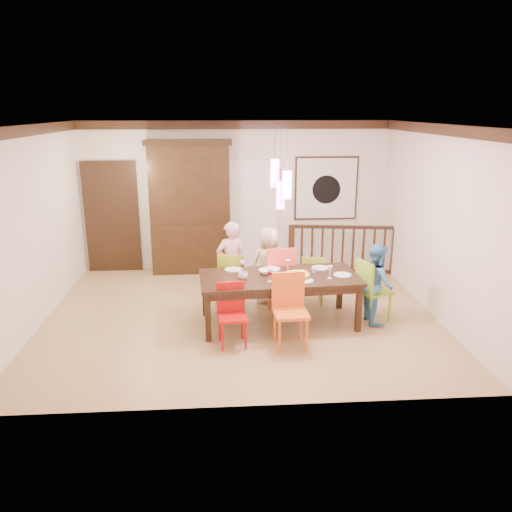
{
  "coord_description": "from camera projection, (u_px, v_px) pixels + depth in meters",
  "views": [
    {
      "loc": [
        -0.26,
        -7.24,
        3.11
      ],
      "look_at": [
        0.24,
        0.05,
        0.95
      ],
      "focal_mm": 35.0,
      "sensor_mm": 36.0,
      "label": 1
    }
  ],
  "objects": [
    {
      "name": "serving_bowl",
      "position": [
        298.0,
        276.0,
        7.22
      ],
      "size": [
        0.35,
        0.35,
        0.08
      ],
      "primitive_type": "imported",
      "rotation": [
        0.0,
        0.0,
        0.11
      ],
      "color": "yellow",
      "rests_on": "dining_table"
    },
    {
      "name": "ceiling",
      "position": [
        239.0,
        124.0,
        7.01
      ],
      "size": [
        6.0,
        6.0,
        0.0
      ],
      "primitive_type": "plane",
      "rotation": [
        3.14,
        0.0,
        0.0
      ],
      "color": "white",
      "rests_on": "wall_back"
    },
    {
      "name": "cup_left",
      "position": [
        243.0,
        276.0,
        7.18
      ],
      "size": [
        0.14,
        0.14,
        0.11
      ],
      "primitive_type": "imported",
      "rotation": [
        0.0,
        0.0,
        -0.03
      ],
      "color": "silver",
      "rests_on": "dining_table"
    },
    {
      "name": "floor",
      "position": [
        241.0,
        315.0,
        7.83
      ],
      "size": [
        6.0,
        6.0,
        0.0
      ],
      "primitive_type": "plane",
      "color": "tan",
      "rests_on": "ground"
    },
    {
      "name": "plate_near_left",
      "position": [
        229.0,
        285.0,
        6.95
      ],
      "size": [
        0.26,
        0.26,
        0.01
      ],
      "primitive_type": "cylinder",
      "color": "white",
      "rests_on": "dining_table"
    },
    {
      "name": "crown_molding",
      "position": [
        239.0,
        130.0,
        7.03
      ],
      "size": [
        6.0,
        5.0,
        0.16
      ],
      "primitive_type": null,
      "color": "black",
      "rests_on": "wall_back"
    },
    {
      "name": "napkin",
      "position": [
        283.0,
        283.0,
        7.0
      ],
      "size": [
        0.18,
        0.14,
        0.01
      ],
      "primitive_type": "cube",
      "color": "#D83359",
      "rests_on": "dining_table"
    },
    {
      "name": "plate_near_mid",
      "position": [
        304.0,
        281.0,
        7.11
      ],
      "size": [
        0.26,
        0.26,
        0.01
      ],
      "primitive_type": "cylinder",
      "color": "white",
      "rests_on": "dining_table"
    },
    {
      "name": "wine_glass_c",
      "position": [
        270.0,
        275.0,
        7.07
      ],
      "size": [
        0.08,
        0.08,
        0.19
      ],
      "primitive_type": null,
      "color": "#590C19",
      "rests_on": "dining_table"
    },
    {
      "name": "plate_far_left",
      "position": [
        233.0,
        269.0,
        7.6
      ],
      "size": [
        0.26,
        0.26,
        0.01
      ],
      "primitive_type": "cylinder",
      "color": "white",
      "rests_on": "dining_table"
    },
    {
      "name": "chair_far_left",
      "position": [
        232.0,
        275.0,
        8.04
      ],
      "size": [
        0.48,
        0.48,
        0.93
      ],
      "rotation": [
        0.0,
        0.0,
        2.98
      ],
      "color": "#89A21D",
      "rests_on": "floor"
    },
    {
      "name": "chair_end_right",
      "position": [
        374.0,
        286.0,
        7.52
      ],
      "size": [
        0.55,
        0.55,
        0.95
      ],
      "rotation": [
        0.0,
        0.0,
        1.9
      ],
      "color": "#77AA21",
      "rests_on": "floor"
    },
    {
      "name": "panel_door",
      "position": [
        112.0,
        219.0,
        9.72
      ],
      "size": [
        1.04,
        0.07,
        2.24
      ],
      "primitive_type": "cube",
      "color": "black",
      "rests_on": "wall_back"
    },
    {
      "name": "person_far_left",
      "position": [
        231.0,
        263.0,
        8.13
      ],
      "size": [
        0.59,
        0.49,
        1.39
      ],
      "primitive_type": "imported",
      "rotation": [
        0.0,
        0.0,
        3.52
      ],
      "color": "#FFC2CD",
      "rests_on": "floor"
    },
    {
      "name": "small_bowl",
      "position": [
        266.0,
        272.0,
        7.42
      ],
      "size": [
        0.24,
        0.24,
        0.07
      ],
      "primitive_type": "imported",
      "rotation": [
        0.0,
        0.0,
        -0.09
      ],
      "color": "white",
      "rests_on": "dining_table"
    },
    {
      "name": "wine_glass_b",
      "position": [
        288.0,
        266.0,
        7.48
      ],
      "size": [
        0.08,
        0.08,
        0.19
      ],
      "primitive_type": null,
      "color": "silver",
      "rests_on": "dining_table"
    },
    {
      "name": "plate_far_right",
      "position": [
        320.0,
        268.0,
        7.68
      ],
      "size": [
        0.26,
        0.26,
        0.01
      ],
      "primitive_type": "cylinder",
      "color": "white",
      "rests_on": "dining_table"
    },
    {
      "name": "wine_glass_a",
      "position": [
        242.0,
        267.0,
        7.42
      ],
      "size": [
        0.08,
        0.08,
        0.19
      ],
      "primitive_type": null,
      "color": "#590C19",
      "rests_on": "dining_table"
    },
    {
      "name": "wine_glass_d",
      "position": [
        330.0,
        272.0,
        7.2
      ],
      "size": [
        0.08,
        0.08,
        0.19
      ],
      "primitive_type": null,
      "color": "silver",
      "rests_on": "dining_table"
    },
    {
      "name": "plate_far_mid",
      "position": [
        272.0,
        269.0,
        7.63
      ],
      "size": [
        0.26,
        0.26,
        0.01
      ],
      "primitive_type": "cylinder",
      "color": "white",
      "rests_on": "dining_table"
    },
    {
      "name": "person_far_mid",
      "position": [
        269.0,
        265.0,
        8.23
      ],
      "size": [
        0.68,
        0.51,
        1.27
      ],
      "primitive_type": "imported",
      "rotation": [
        0.0,
        0.0,
        3.31
      ],
      "color": "beige",
      "rests_on": "floor"
    },
    {
      "name": "chair_near_mid",
      "position": [
        291.0,
        307.0,
        6.65
      ],
      "size": [
        0.48,
        0.48,
        1.0
      ],
      "rotation": [
        0.0,
        0.0,
        0.06
      ],
      "color": "orange",
      "rests_on": "floor"
    },
    {
      "name": "balustrade",
      "position": [
        343.0,
        249.0,
        9.69
      ],
      "size": [
        2.13,
        0.36,
        0.96
      ],
      "rotation": [
        0.0,
        0.0,
        -0.13
      ],
      "color": "black",
      "rests_on": "floor"
    },
    {
      "name": "chair_far_mid",
      "position": [
        279.0,
        271.0,
        8.05
      ],
      "size": [
        0.51,
        0.51,
        1.03
      ],
      "rotation": [
        0.0,
        0.0,
        3.23
      ],
      "color": "#F04B33",
      "rests_on": "floor"
    },
    {
      "name": "wall_right",
      "position": [
        436.0,
        222.0,
        7.62
      ],
      "size": [
        0.0,
        5.0,
        5.0
      ],
      "primitive_type": "plane",
      "rotation": [
        1.57,
        0.0,
        -1.57
      ],
      "color": "beige",
      "rests_on": "floor"
    },
    {
      "name": "wall_back",
      "position": [
        235.0,
        197.0,
        9.81
      ],
      "size": [
        6.0,
        0.0,
        6.0
      ],
      "primitive_type": "plane",
      "rotation": [
        1.57,
        0.0,
        0.0
      ],
      "color": "beige",
      "rests_on": "floor"
    },
    {
      "name": "plate_end_right",
      "position": [
        343.0,
        275.0,
        7.36
      ],
      "size": [
        0.26,
        0.26,
        0.01
      ],
      "primitive_type": "cylinder",
      "color": "white",
      "rests_on": "dining_table"
    },
    {
      "name": "wall_left",
      "position": [
        33.0,
        228.0,
        7.22
      ],
      "size": [
        0.0,
        5.0,
        5.0
      ],
      "primitive_type": "plane",
      "rotation": [
        1.57,
        0.0,
        1.57
      ],
      "color": "beige",
      "rests_on": "floor"
    },
    {
      "name": "chair_far_right",
      "position": [
        312.0,
        275.0,
        8.2
      ],
      "size": [
        0.42,
        0.42,
        0.84
      ],
      "rotation": [
        0.0,
        0.0,
        3.04
      ],
      "color": "olive",
      "rests_on": "floor"
    },
    {
      "name": "painting",
      "position": [
        326.0,
        188.0,
        9.85
      ],
      "size": [
        1.25,
        0.06,
        1.25
      ],
      "color": "black",
      "rests_on": "wall_back"
    },
    {
      "name": "person_end_right",
      "position": [
        376.0,
        283.0,
        7.45
      ],
      "size": [
        0.5,
        0.62,
        1.22
      ],
      "primitive_type": "imported",
      "rotation": [
        0.0,
        0.0,
        1.63
      ],
      "color": "#4386BB",
      "rests_on": "floor"
    },
    {
      "name": "white_doorway",
      "position": [
        253.0,
        217.0,
        9.91
      ],
      "size": [
        0.97,
        0.05,
        2.22
      ],
      "primitive_type": "cube",
      "color": "silver",
      "rests_on": "wall_back"
    },
    {
      "name": "china_hutch",
      "position": [
        190.0,
        208.0,
        9.6
      ],
      "size": [
        1.62,
        0.46,
        2.56
      ],
      "color": "black",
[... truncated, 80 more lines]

